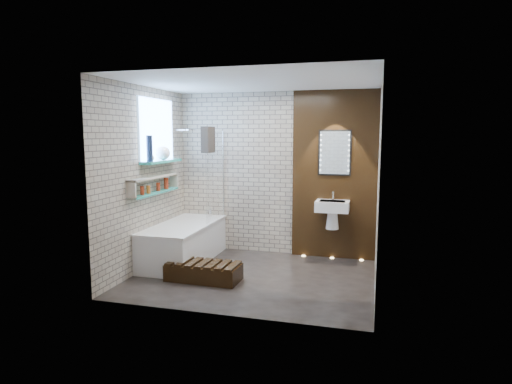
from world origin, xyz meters
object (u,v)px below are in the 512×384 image
(bath_screen, at_px, (215,176))
(led_mirror, at_px, (335,153))
(walnut_step, at_px, (204,272))
(washbasin, at_px, (332,210))
(bathtub, at_px, (184,242))

(bath_screen, bearing_deg, led_mirror, 10.66)
(bath_screen, xyz_separation_m, walnut_step, (0.27, -1.19, -1.17))
(washbasin, distance_m, walnut_step, 2.18)
(bath_screen, distance_m, led_mirror, 1.89)
(washbasin, bearing_deg, bathtub, -163.99)
(washbasin, bearing_deg, led_mirror, 90.00)
(washbasin, bearing_deg, walnut_step, -138.44)
(bathtub, xyz_separation_m, walnut_step, (0.62, -0.75, -0.18))
(bathtub, height_order, led_mirror, led_mirror)
(bath_screen, relative_size, led_mirror, 2.00)
(walnut_step, bearing_deg, washbasin, 41.56)
(bathtub, height_order, bath_screen, bath_screen)
(bath_screen, xyz_separation_m, led_mirror, (1.82, 0.34, 0.37))
(bath_screen, height_order, walnut_step, bath_screen)
(washbasin, xyz_separation_m, led_mirror, (0.00, 0.16, 0.86))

